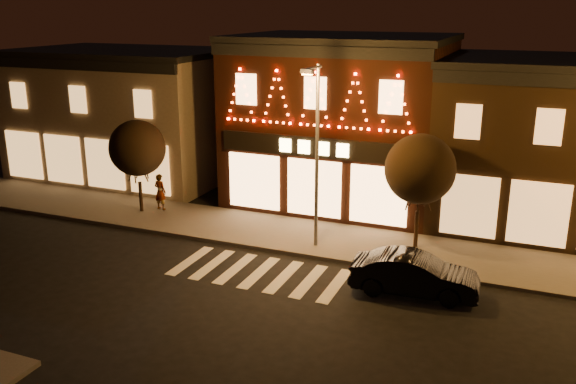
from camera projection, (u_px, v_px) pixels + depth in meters
The scene contains 10 objects.
ground at pixel (207, 321), 19.69m from camera, with size 120.00×120.00×0.00m, color black.
sidewalk_far at pixel (342, 242), 26.02m from camera, with size 44.00×4.00×0.15m, color #47423D.
building_left at pixel (128, 113), 35.75m from camera, with size 12.20×8.28×7.30m.
building_pulp at pixel (342, 120), 30.85m from camera, with size 10.20×8.34×8.30m.
building_right_a at pixel (546, 143), 27.52m from camera, with size 9.20×8.28×7.50m.
streetlamp_mid at pixel (316, 144), 24.09m from camera, with size 0.48×1.69×7.36m.
tree_left at pixel (137, 148), 28.86m from camera, with size 2.64×2.64×4.42m.
tree_right at pixel (420, 169), 24.39m from camera, with size 2.81×2.81×4.70m.
dark_sedan at pixel (414, 275), 21.33m from camera, with size 1.53×4.38×1.44m, color black.
pedestrian at pixel (160, 192), 29.75m from camera, with size 0.64×0.42×1.77m, color gray.
Camera 1 is at (9.13, -15.33, 9.63)m, focal length 38.51 mm.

